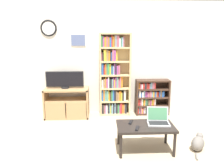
{
  "coord_description": "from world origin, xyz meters",
  "views": [
    {
      "loc": [
        -0.26,
        -2.84,
        1.81
      ],
      "look_at": [
        -0.07,
        1.23,
        0.93
      ],
      "focal_mm": 35.0,
      "sensor_mm": 36.0,
      "label": 1
    }
  ],
  "objects_px": {
    "coffee_table": "(145,128)",
    "bookshelf_short": "(150,98)",
    "remote_near_laptop": "(137,128)",
    "tv_stand": "(67,103)",
    "bookshelf_tall": "(114,77)",
    "television": "(65,80)",
    "laptop": "(158,119)",
    "remote_far_from_laptop": "(131,122)",
    "cat": "(198,143)"
  },
  "relations": [
    {
      "from": "coffee_table",
      "to": "bookshelf_short",
      "type": "bearing_deg",
      "value": 74.92
    },
    {
      "from": "bookshelf_short",
      "to": "remote_near_laptop",
      "type": "xyz_separation_m",
      "value": [
        -0.62,
        -1.84,
        0.05
      ]
    },
    {
      "from": "tv_stand",
      "to": "bookshelf_tall",
      "type": "height_order",
      "value": "bookshelf_tall"
    },
    {
      "from": "television",
      "to": "laptop",
      "type": "xyz_separation_m",
      "value": [
        1.74,
        -1.54,
        -0.37
      ]
    },
    {
      "from": "tv_stand",
      "to": "remote_near_laptop",
      "type": "bearing_deg",
      "value": -52.07
    },
    {
      "from": "remote_near_laptop",
      "to": "remote_far_from_laptop",
      "type": "distance_m",
      "value": 0.25
    },
    {
      "from": "tv_stand",
      "to": "television",
      "type": "xyz_separation_m",
      "value": [
        -0.03,
        0.04,
        0.53
      ]
    },
    {
      "from": "laptop",
      "to": "remote_far_from_laptop",
      "type": "xyz_separation_m",
      "value": [
        -0.44,
        0.04,
        -0.05
      ]
    },
    {
      "from": "coffee_table",
      "to": "remote_far_from_laptop",
      "type": "relative_size",
      "value": 5.47
    },
    {
      "from": "television",
      "to": "bookshelf_tall",
      "type": "height_order",
      "value": "bookshelf_tall"
    },
    {
      "from": "laptop",
      "to": "remote_near_laptop",
      "type": "bearing_deg",
      "value": -145.95
    },
    {
      "from": "remote_near_laptop",
      "to": "laptop",
      "type": "bearing_deg",
      "value": -133.51
    },
    {
      "from": "tv_stand",
      "to": "remote_far_from_laptop",
      "type": "relative_size",
      "value": 5.94
    },
    {
      "from": "laptop",
      "to": "remote_far_from_laptop",
      "type": "distance_m",
      "value": 0.45
    },
    {
      "from": "laptop",
      "to": "bookshelf_short",
      "type": "bearing_deg",
      "value": 86.58
    },
    {
      "from": "bookshelf_tall",
      "to": "remote_far_from_laptop",
      "type": "relative_size",
      "value": 11.44
    },
    {
      "from": "television",
      "to": "remote_near_laptop",
      "type": "xyz_separation_m",
      "value": [
        1.36,
        -1.75,
        -0.43
      ]
    },
    {
      "from": "coffee_table",
      "to": "laptop",
      "type": "bearing_deg",
      "value": 18.7
    },
    {
      "from": "bookshelf_short",
      "to": "remote_far_from_laptop",
      "type": "height_order",
      "value": "bookshelf_short"
    },
    {
      "from": "tv_stand",
      "to": "coffee_table",
      "type": "xyz_separation_m",
      "value": [
        1.49,
        -1.58,
        0.05
      ]
    },
    {
      "from": "laptop",
      "to": "remote_near_laptop",
      "type": "relative_size",
      "value": 2.25
    },
    {
      "from": "laptop",
      "to": "coffee_table",
      "type": "bearing_deg",
      "value": -156.34
    },
    {
      "from": "bookshelf_short",
      "to": "cat",
      "type": "distance_m",
      "value": 1.81
    },
    {
      "from": "cat",
      "to": "tv_stand",
      "type": "bearing_deg",
      "value": -174.49
    },
    {
      "from": "tv_stand",
      "to": "television",
      "type": "relative_size",
      "value": 1.17
    },
    {
      "from": "bookshelf_tall",
      "to": "bookshelf_short",
      "type": "relative_size",
      "value": 2.29
    },
    {
      "from": "television",
      "to": "remote_near_laptop",
      "type": "bearing_deg",
      "value": -52.12
    },
    {
      "from": "cat",
      "to": "remote_near_laptop",
      "type": "bearing_deg",
      "value": -134.59
    },
    {
      "from": "bookshelf_tall",
      "to": "cat",
      "type": "relative_size",
      "value": 3.89
    },
    {
      "from": "bookshelf_tall",
      "to": "tv_stand",
      "type": "bearing_deg",
      "value": -172.23
    },
    {
      "from": "bookshelf_short",
      "to": "cat",
      "type": "bearing_deg",
      "value": -76.94
    },
    {
      "from": "coffee_table",
      "to": "laptop",
      "type": "relative_size",
      "value": 2.43
    },
    {
      "from": "bookshelf_tall",
      "to": "coffee_table",
      "type": "height_order",
      "value": "bookshelf_tall"
    },
    {
      "from": "bookshelf_short",
      "to": "remote_far_from_laptop",
      "type": "distance_m",
      "value": 1.74
    },
    {
      "from": "tv_stand",
      "to": "television",
      "type": "distance_m",
      "value": 0.53
    },
    {
      "from": "laptop",
      "to": "remote_far_from_laptop",
      "type": "relative_size",
      "value": 2.25
    },
    {
      "from": "remote_far_from_laptop",
      "to": "bookshelf_tall",
      "type": "bearing_deg",
      "value": -64.19
    },
    {
      "from": "bookshelf_short",
      "to": "tv_stand",
      "type": "bearing_deg",
      "value": -176.1
    },
    {
      "from": "bookshelf_tall",
      "to": "laptop",
      "type": "bearing_deg",
      "value": -68.86
    },
    {
      "from": "laptop",
      "to": "remote_near_laptop",
      "type": "distance_m",
      "value": 0.43
    },
    {
      "from": "tv_stand",
      "to": "cat",
      "type": "distance_m",
      "value": 2.86
    },
    {
      "from": "tv_stand",
      "to": "bookshelf_short",
      "type": "distance_m",
      "value": 1.96
    },
    {
      "from": "television",
      "to": "bookshelf_short",
      "type": "bearing_deg",
      "value": 2.65
    },
    {
      "from": "television",
      "to": "bookshelf_short",
      "type": "xyz_separation_m",
      "value": [
        1.98,
        0.09,
        -0.47
      ]
    },
    {
      "from": "bookshelf_tall",
      "to": "coffee_table",
      "type": "relative_size",
      "value": 2.09
    },
    {
      "from": "tv_stand",
      "to": "laptop",
      "type": "height_order",
      "value": "laptop"
    },
    {
      "from": "remote_near_laptop",
      "to": "remote_far_from_laptop",
      "type": "relative_size",
      "value": 1.0
    },
    {
      "from": "coffee_table",
      "to": "remote_near_laptop",
      "type": "distance_m",
      "value": 0.21
    },
    {
      "from": "laptop",
      "to": "tv_stand",
      "type": "bearing_deg",
      "value": 143.63
    },
    {
      "from": "television",
      "to": "bookshelf_tall",
      "type": "xyz_separation_m",
      "value": [
        1.1,
        0.1,
        0.04
      ]
    }
  ]
}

